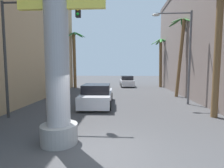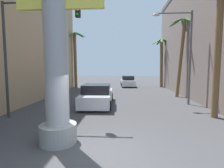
% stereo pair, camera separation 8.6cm
% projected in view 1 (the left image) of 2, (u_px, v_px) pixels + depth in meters
% --- Properties ---
extents(ground_plane, '(88.67, 88.67, 0.00)m').
position_uv_depth(ground_plane, '(115.00, 99.00, 15.45)').
color(ground_plane, '#424244').
extents(neon_sign_pole, '(3.40, 1.33, 10.11)m').
position_uv_depth(neon_sign_pole, '(56.00, 15.00, 5.98)').
color(neon_sign_pole, '#9E9EA3').
rests_on(neon_sign_pole, ground).
extents(street_lamp, '(2.89, 0.28, 6.83)m').
position_uv_depth(street_lamp, '(183.00, 48.00, 12.81)').
color(street_lamp, '#59595E').
rests_on(street_lamp, ground).
extents(traffic_light_mast, '(4.79, 0.32, 6.22)m').
position_uv_depth(traffic_light_mast, '(30.00, 37.00, 9.17)').
color(traffic_light_mast, '#333333').
rests_on(traffic_light_mast, ground).
extents(car_lead, '(2.30, 5.15, 1.56)m').
position_uv_depth(car_lead, '(97.00, 96.00, 12.86)').
color(car_lead, black).
rests_on(car_lead, ground).
extents(car_far, '(2.14, 4.73, 1.56)m').
position_uv_depth(car_far, '(127.00, 81.00, 25.92)').
color(car_far, black).
rests_on(car_far, ground).
extents(palm_tree_far_right, '(2.85, 2.86, 6.80)m').
position_uv_depth(palm_tree_far_right, '(161.00, 57.00, 24.46)').
color(palm_tree_far_right, brown).
rests_on(palm_tree_far_right, ground).
extents(palm_tree_mid_right, '(2.61, 2.60, 7.35)m').
position_uv_depth(palm_tree_mid_right, '(181.00, 47.00, 16.18)').
color(palm_tree_mid_right, brown).
rests_on(palm_tree_mid_right, ground).
extents(palm_tree_far_left, '(2.86, 2.76, 7.54)m').
position_uv_depth(palm_tree_far_left, '(75.00, 55.00, 23.58)').
color(palm_tree_far_left, brown).
rests_on(palm_tree_far_left, ground).
extents(palm_tree_near_right, '(2.90, 2.89, 9.11)m').
position_uv_depth(palm_tree_near_right, '(219.00, 17.00, 9.25)').
color(palm_tree_near_right, brown).
rests_on(palm_tree_near_right, ground).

